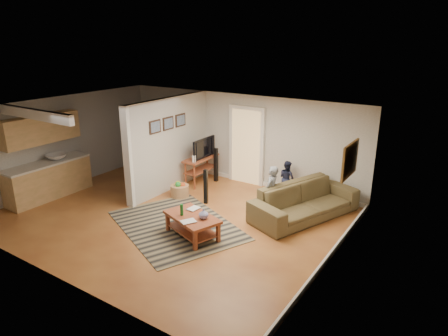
{
  "coord_description": "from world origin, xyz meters",
  "views": [
    {
      "loc": [
        5.69,
        -6.42,
        4.01
      ],
      "look_at": [
        0.88,
        0.9,
        1.1
      ],
      "focal_mm": 32.0,
      "sensor_mm": 36.0,
      "label": 1
    }
  ],
  "objects_px": {
    "speaker_left": "(206,187)",
    "child": "(270,216)",
    "coffee_table": "(193,220)",
    "tv_console": "(201,160)",
    "sofa": "(304,217)",
    "toy_basket": "(180,190)",
    "speaker_right": "(216,165)",
    "toddler": "(286,195)"
  },
  "relations": [
    {
      "from": "sofa",
      "to": "coffee_table",
      "type": "distance_m",
      "value": 2.72
    },
    {
      "from": "sofa",
      "to": "toy_basket",
      "type": "distance_m",
      "value": 3.27
    },
    {
      "from": "speaker_right",
      "to": "child",
      "type": "height_order",
      "value": "speaker_right"
    },
    {
      "from": "coffee_table",
      "to": "tv_console",
      "type": "height_order",
      "value": "tv_console"
    },
    {
      "from": "child",
      "to": "toy_basket",
      "type": "bearing_deg",
      "value": -86.73
    },
    {
      "from": "tv_console",
      "to": "child",
      "type": "distance_m",
      "value": 2.89
    },
    {
      "from": "coffee_table",
      "to": "toddler",
      "type": "xyz_separation_m",
      "value": [
        0.65,
        3.2,
        -0.37
      ]
    },
    {
      "from": "tv_console",
      "to": "speaker_left",
      "type": "distance_m",
      "value": 1.5
    },
    {
      "from": "sofa",
      "to": "speaker_left",
      "type": "relative_size",
      "value": 2.99
    },
    {
      "from": "tv_console",
      "to": "toddler",
      "type": "relative_size",
      "value": 1.31
    },
    {
      "from": "toddler",
      "to": "child",
      "type": "bearing_deg",
      "value": 125.51
    },
    {
      "from": "tv_console",
      "to": "child",
      "type": "xyz_separation_m",
      "value": [
        2.66,
        -0.9,
        -0.7
      ]
    },
    {
      "from": "speaker_left",
      "to": "speaker_right",
      "type": "xyz_separation_m",
      "value": [
        -0.7,
        1.48,
        0.05
      ]
    },
    {
      "from": "child",
      "to": "toddler",
      "type": "distance_m",
      "value": 1.42
    },
    {
      "from": "toy_basket",
      "to": "speaker_left",
      "type": "bearing_deg",
      "value": 1.17
    },
    {
      "from": "speaker_left",
      "to": "child",
      "type": "bearing_deg",
      "value": -6.41
    },
    {
      "from": "sofa",
      "to": "child",
      "type": "distance_m",
      "value": 0.78
    },
    {
      "from": "coffee_table",
      "to": "sofa",
      "type": "bearing_deg",
      "value": 54.31
    },
    {
      "from": "tv_console",
      "to": "child",
      "type": "height_order",
      "value": "tv_console"
    },
    {
      "from": "toy_basket",
      "to": "child",
      "type": "bearing_deg",
      "value": 5.49
    },
    {
      "from": "tv_console",
      "to": "speaker_left",
      "type": "bearing_deg",
      "value": -50.32
    },
    {
      "from": "tv_console",
      "to": "speaker_right",
      "type": "height_order",
      "value": "tv_console"
    },
    {
      "from": "speaker_left",
      "to": "toddler",
      "type": "height_order",
      "value": "speaker_left"
    },
    {
      "from": "sofa",
      "to": "coffee_table",
      "type": "bearing_deg",
      "value": 165.91
    },
    {
      "from": "tv_console",
      "to": "speaker_right",
      "type": "xyz_separation_m",
      "value": [
        0.26,
        0.35,
        -0.2
      ]
    },
    {
      "from": "child",
      "to": "coffee_table",
      "type": "bearing_deg",
      "value": -28.68
    },
    {
      "from": "coffee_table",
      "to": "speaker_right",
      "type": "distance_m",
      "value": 3.4
    },
    {
      "from": "child",
      "to": "toddler",
      "type": "bearing_deg",
      "value": -172.22
    },
    {
      "from": "toy_basket",
      "to": "child",
      "type": "height_order",
      "value": "child"
    },
    {
      "from": "toy_basket",
      "to": "toddler",
      "type": "xyz_separation_m",
      "value": [
        2.28,
        1.65,
        -0.18
      ]
    },
    {
      "from": "speaker_left",
      "to": "speaker_right",
      "type": "distance_m",
      "value": 1.63
    },
    {
      "from": "coffee_table",
      "to": "speaker_right",
      "type": "relative_size",
      "value": 1.39
    },
    {
      "from": "coffee_table",
      "to": "child",
      "type": "bearing_deg",
      "value": 63.54
    },
    {
      "from": "speaker_left",
      "to": "tv_console",
      "type": "bearing_deg",
      "value": 116.72
    },
    {
      "from": "coffee_table",
      "to": "speaker_left",
      "type": "height_order",
      "value": "speaker_left"
    },
    {
      "from": "sofa",
      "to": "speaker_left",
      "type": "distance_m",
      "value": 2.49
    },
    {
      "from": "coffee_table",
      "to": "tv_console",
      "type": "bearing_deg",
      "value": 123.26
    },
    {
      "from": "coffee_table",
      "to": "toy_basket",
      "type": "height_order",
      "value": "coffee_table"
    },
    {
      "from": "toy_basket",
      "to": "toddler",
      "type": "height_order",
      "value": "toddler"
    },
    {
      "from": "sofa",
      "to": "speaker_right",
      "type": "xyz_separation_m",
      "value": [
        -3.07,
        0.86,
        0.49
      ]
    },
    {
      "from": "speaker_left",
      "to": "toddler",
      "type": "relative_size",
      "value": 0.95
    },
    {
      "from": "speaker_left",
      "to": "child",
      "type": "xyz_separation_m",
      "value": [
        1.69,
        0.23,
        -0.44
      ]
    }
  ]
}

